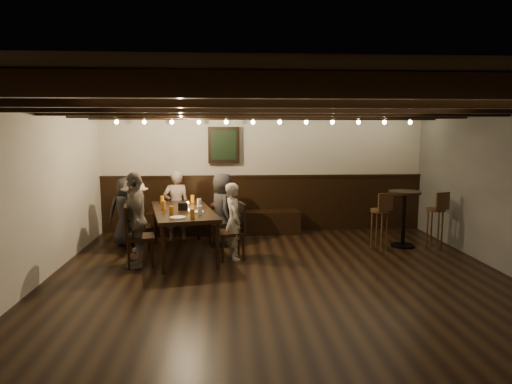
{
  "coord_description": "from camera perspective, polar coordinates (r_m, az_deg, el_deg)",
  "views": [
    {
      "loc": [
        -0.73,
        -5.69,
        2.04
      ],
      "look_at": [
        -0.29,
        1.3,
        1.09
      ],
      "focal_mm": 32.0,
      "sensor_mm": 36.0,
      "label": 1
    }
  ],
  "objects": [
    {
      "name": "person_bench_left",
      "position": [
        8.4,
        -15.94,
        -2.37
      ],
      "size": [
        0.67,
        0.51,
        1.22
      ],
      "primitive_type": "imported",
      "rotation": [
        0.0,
        0.0,
        3.35
      ],
      "color": "#272729",
      "rests_on": "floor"
    },
    {
      "name": "pint_e",
      "position": [
        7.06,
        -10.52,
        -2.3
      ],
      "size": [
        0.07,
        0.07,
        0.14
      ],
      "primitive_type": "cylinder",
      "color": "#BF7219",
      "rests_on": "dining_table"
    },
    {
      "name": "high_top_table",
      "position": [
        8.39,
        18.01,
        -2.2
      ],
      "size": [
        0.56,
        0.56,
        0.99
      ],
      "color": "black",
      "rests_on": "floor"
    },
    {
      "name": "plate_near",
      "position": [
        6.83,
        -9.73,
        -3.15
      ],
      "size": [
        0.24,
        0.24,
        0.01
      ],
      "primitive_type": "cylinder",
      "color": "white",
      "rests_on": "dining_table"
    },
    {
      "name": "pint_f",
      "position": [
        7.01,
        -7.02,
        -2.3
      ],
      "size": [
        0.07,
        0.07,
        0.14
      ],
      "primitive_type": "cylinder",
      "color": "silver",
      "rests_on": "dining_table"
    },
    {
      "name": "pint_a",
      "position": [
        8.19,
        -11.66,
        -0.96
      ],
      "size": [
        0.07,
        0.07,
        0.14
      ],
      "primitive_type": "cylinder",
      "color": "#BF7219",
      "rests_on": "dining_table"
    },
    {
      "name": "person_bench_centre",
      "position": [
        8.58,
        -9.93,
        -1.69
      ],
      "size": [
        0.53,
        0.41,
        1.31
      ],
      "primitive_type": "imported",
      "rotation": [
        0.0,
        0.0,
        3.35
      ],
      "color": "gray",
      "rests_on": "floor"
    },
    {
      "name": "chair_right_near",
      "position": [
        8.17,
        -4.41,
        -4.88
      ],
      "size": [
        0.46,
        0.46,
        0.85
      ],
      "rotation": [
        0.0,
        0.0,
        1.78
      ],
      "color": "black",
      "rests_on": "floor"
    },
    {
      "name": "chair_left_far",
      "position": [
        7.15,
        -14.43,
        -6.74
      ],
      "size": [
        0.51,
        0.51,
        0.93
      ],
      "rotation": [
        0.0,
        0.0,
        -1.36
      ],
      "color": "black",
      "rests_on": "floor"
    },
    {
      "name": "pint_c",
      "position": [
        7.59,
        -11.49,
        -1.62
      ],
      "size": [
        0.07,
        0.07,
        0.14
      ],
      "primitive_type": "cylinder",
      "color": "#BF7219",
      "rests_on": "dining_table"
    },
    {
      "name": "pint_b",
      "position": [
        8.19,
        -7.93,
        -0.87
      ],
      "size": [
        0.07,
        0.07,
        0.14
      ],
      "primitive_type": "cylinder",
      "color": "#BF7219",
      "rests_on": "dining_table"
    },
    {
      "name": "condiment_caddy",
      "position": [
        7.47,
        -9.11,
        -1.79
      ],
      "size": [
        0.15,
        0.1,
        0.12
      ],
      "primitive_type": "cube",
      "color": "black",
      "rests_on": "dining_table"
    },
    {
      "name": "dining_table",
      "position": [
        7.54,
        -9.14,
        -2.64
      ],
      "size": [
        1.31,
        2.17,
        0.76
      ],
      "rotation": [
        0.0,
        0.0,
        0.21
      ],
      "color": "black",
      "rests_on": "floor"
    },
    {
      "name": "chair_right_far",
      "position": [
        7.31,
        -3.02,
        -6.26
      ],
      "size": [
        0.49,
        0.49,
        0.9
      ],
      "rotation": [
        0.0,
        0.0,
        1.78
      ],
      "color": "black",
      "rests_on": "floor"
    },
    {
      "name": "candle",
      "position": [
        7.84,
        -8.53,
        -1.6
      ],
      "size": [
        0.05,
        0.05,
        0.05
      ],
      "primitive_type": "cylinder",
      "color": "beige",
      "rests_on": "dining_table"
    },
    {
      "name": "person_bench_right",
      "position": [
        8.58,
        -3.82,
        -1.97
      ],
      "size": [
        0.66,
        0.57,
        1.2
      ],
      "primitive_type": "imported",
      "rotation": [
        0.0,
        0.0,
        3.35
      ],
      "color": "maroon",
      "rests_on": "floor"
    },
    {
      "name": "pint_d",
      "position": [
        7.76,
        -7.12,
        -1.33
      ],
      "size": [
        0.07,
        0.07,
        0.14
      ],
      "primitive_type": "cylinder",
      "color": "silver",
      "rests_on": "dining_table"
    },
    {
      "name": "person_right_near",
      "position": [
        8.1,
        -4.21,
        -2.21
      ],
      "size": [
        0.53,
        0.7,
        1.29
      ],
      "primitive_type": "imported",
      "rotation": [
        0.0,
        0.0,
        1.78
      ],
      "color": "#28282B",
      "rests_on": "floor"
    },
    {
      "name": "room",
      "position": [
        7.98,
        -0.37,
        0.76
      ],
      "size": [
        7.0,
        7.0,
        7.0
      ],
      "color": "black",
      "rests_on": "ground"
    },
    {
      "name": "bar_stool_left",
      "position": [
        8.08,
        15.17,
        -4.45
      ],
      "size": [
        0.34,
        0.35,
        1.0
      ],
      "rotation": [
        0.0,
        0.0,
        0.28
      ],
      "color": "#362311",
      "rests_on": "floor"
    },
    {
      "name": "bar_stool_right",
      "position": [
        8.5,
        21.48,
        -4.13
      ],
      "size": [
        0.34,
        0.36,
        1.0
      ],
      "rotation": [
        0.0,
        0.0,
        0.32
      ],
      "color": "#362311",
      "rests_on": "floor"
    },
    {
      "name": "plate_far",
      "position": [
        7.26,
        -7.47,
        -2.46
      ],
      "size": [
        0.24,
        0.24,
        0.01
      ],
      "primitive_type": "cylinder",
      "color": "white",
      "rests_on": "dining_table"
    },
    {
      "name": "pint_g",
      "position": [
        6.74,
        -7.96,
        -2.71
      ],
      "size": [
        0.07,
        0.07,
        0.14
      ],
      "primitive_type": "cylinder",
      "color": "#BF7219",
      "rests_on": "dining_table"
    },
    {
      "name": "person_left_far",
      "position": [
        7.05,
        -14.79,
        -3.35
      ],
      "size": [
        0.52,
        0.9,
        1.43
      ],
      "primitive_type": "imported",
      "rotation": [
        0.0,
        0.0,
        -1.36
      ],
      "color": "gray",
      "rests_on": "floor"
    },
    {
      "name": "person_left_near",
      "position": [
        7.96,
        -14.87,
        -2.87
      ],
      "size": [
        0.61,
        0.87,
        1.23
      ],
      "primitive_type": "imported",
      "rotation": [
        0.0,
        0.0,
        -1.36
      ],
      "color": "gray",
      "rests_on": "floor"
    },
    {
      "name": "chair_left_near",
      "position": [
        8.03,
        -14.56,
        -5.34
      ],
      "size": [
        0.46,
        0.46,
        0.85
      ],
      "rotation": [
        0.0,
        0.0,
        -1.36
      ],
      "color": "black",
      "rests_on": "floor"
    },
    {
      "name": "person_right_far",
      "position": [
        7.25,
        -2.8,
        -3.67
      ],
      "size": [
        0.38,
        0.5,
        1.22
      ],
      "primitive_type": "imported",
      "rotation": [
        0.0,
        0.0,
        1.78
      ],
      "color": "#B3AB97",
      "rests_on": "floor"
    }
  ]
}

